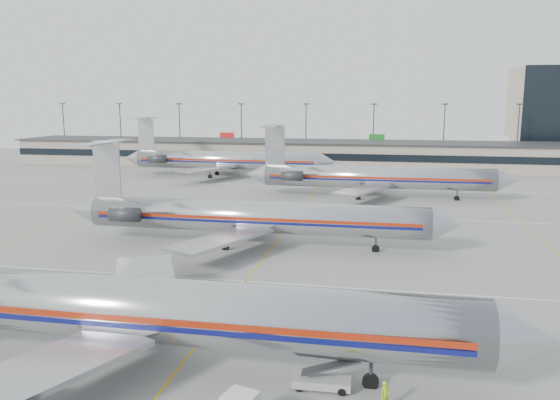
# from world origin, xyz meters

# --- Properties ---
(ground) EXTENTS (260.00, 260.00, 0.00)m
(ground) POSITION_xyz_m (0.00, 0.00, 0.00)
(ground) COLOR gray
(ground) RESTS_ON ground
(apron_markings) EXTENTS (160.00, 0.15, 0.02)m
(apron_markings) POSITION_xyz_m (0.00, 10.00, 0.01)
(apron_markings) COLOR silver
(apron_markings) RESTS_ON ground
(terminal) EXTENTS (162.00, 17.00, 6.25)m
(terminal) POSITION_xyz_m (0.00, 97.97, 3.16)
(terminal) COLOR gray
(terminal) RESTS_ON ground
(light_mast_row) EXTENTS (163.60, 0.40, 15.28)m
(light_mast_row) POSITION_xyz_m (0.00, 112.00, 8.58)
(light_mast_row) COLOR #38383D
(light_mast_row) RESTS_ON ground
(jet_foreground) EXTENTS (48.89, 28.79, 12.80)m
(jet_foreground) POSITION_xyz_m (-4.23, -6.48, 3.71)
(jet_foreground) COLOR #B7B7BB
(jet_foreground) RESTS_ON ground
(jet_second_row) EXTENTS (43.99, 25.90, 11.51)m
(jet_second_row) POSITION_xyz_m (-2.82, 22.02, 3.34)
(jet_second_row) COLOR #B7B7BB
(jet_second_row) RESTS_ON ground
(jet_third_row) EXTENTS (44.12, 27.14, 12.07)m
(jet_third_row) POSITION_xyz_m (9.95, 55.52, 3.50)
(jet_third_row) COLOR #B7B7BB
(jet_third_row) RESTS_ON ground
(jet_back_row) EXTENTS (46.20, 28.42, 12.63)m
(jet_back_row) POSITION_xyz_m (-21.51, 75.29, 3.67)
(jet_back_row) COLOR #B7B7BB
(jet_back_row) RESTS_ON ground
(tug_left) EXTENTS (2.19, 1.86, 1.60)m
(tug_left) POSITION_xyz_m (-6.96, -12.50, 0.73)
(tug_left) COLOR #0A163B
(tug_left) RESTS_ON ground
(belt_loader) EXTENTS (3.87, 1.27, 2.04)m
(belt_loader) POSITION_xyz_m (8.81, -7.14, 0.55)
(belt_loader) COLOR gray
(belt_loader) RESTS_ON ground
(ramp_worker_near) EXTENTS (0.65, 0.65, 1.52)m
(ramp_worker_near) POSITION_xyz_m (12.22, -8.46, 0.76)
(ramp_worker_near) COLOR #A0CC13
(ramp_worker_near) RESTS_ON ground
(cone_left) EXTENTS (0.45, 0.45, 0.57)m
(cone_left) POSITION_xyz_m (-7.35, -10.57, 0.28)
(cone_left) COLOR orange
(cone_left) RESTS_ON ground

